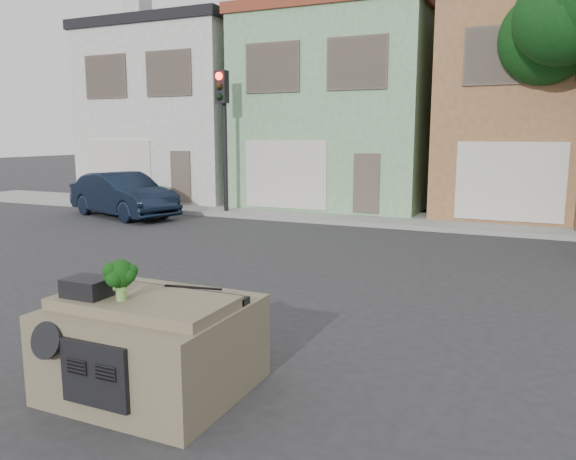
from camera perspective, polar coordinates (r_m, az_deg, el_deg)
The scene contains 11 objects.
ground_plane at distance 9.16m, azimuth -1.66°, elevation -8.49°, with size 120.00×120.00×0.00m, color #303033.
sidewalk at distance 18.92m, azimuth 12.39°, elevation 0.96°, with size 40.00×3.00×0.15m, color gray.
townhouse_white at distance 26.81m, azimuth -9.46°, elevation 11.46°, with size 7.20×8.20×7.55m, color silver.
townhouse_mint at distance 23.51m, azimuth 6.28°, elevation 11.81°, with size 7.20×8.20×7.55m, color #83B381.
townhouse_tan at distance 22.35m, azimuth 25.24°, elevation 11.09°, with size 7.20×8.20×7.55m, color #9C6A42.
navy_sedan at distance 20.67m, azimuth -16.31°, elevation 1.30°, with size 1.65×4.73×1.56m, color black.
traffic_signal at distance 20.17m, azimuth -6.56°, elevation 8.70°, with size 0.40×0.40×5.10m, color black.
car_dashboard at distance 6.57m, azimuth -13.44°, elevation -11.04°, with size 2.00×1.80×1.12m, color #73664E.
instrument_hump at distance 6.49m, azimuth -19.64°, elevation -5.49°, with size 0.48×0.38×0.20m, color black.
wiper_arm at distance 6.53m, azimuth -9.63°, elevation -5.77°, with size 0.70×0.03×0.02m, color black.
broccoli at distance 6.19m, azimuth -16.65°, elevation -4.84°, with size 0.37×0.37×0.45m, color black.
Camera 1 is at (3.82, -7.83, 2.85)m, focal length 35.00 mm.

